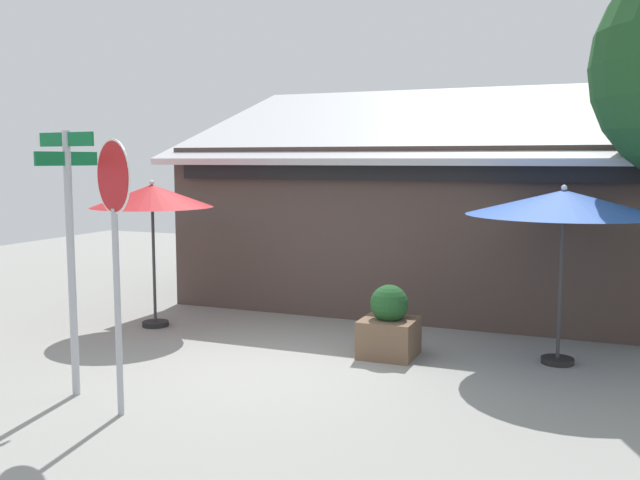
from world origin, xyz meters
name	(u,v)px	position (x,y,z in m)	size (l,w,h in m)	color
ground_plane	(271,369)	(0.00, 0.00, -0.05)	(28.00, 28.00, 0.10)	gray
cafe_building	(423,219)	(0.75, 5.38, 1.60)	(8.98, 5.33, 4.40)	#473833
street_sign_post	(70,236)	(-1.63, -1.94, 1.90)	(0.92, 0.87, 3.11)	#A8AAB2
stop_sign	(115,223)	(-0.71, -2.29, 2.11)	(0.72, 0.38, 3.01)	#A8AAB2
patio_umbrella_crimson_left	(152,197)	(-2.80, 1.30, 2.16)	(2.01, 2.01, 2.45)	black
patio_umbrella_royal_blue_center	(564,204)	(3.60, 1.57, 2.19)	(2.58, 2.58, 2.45)	black
sidewalk_planter	(389,326)	(1.35, 1.04, 0.43)	(0.76, 0.76, 1.03)	brown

